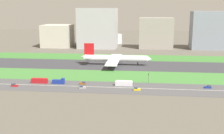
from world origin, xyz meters
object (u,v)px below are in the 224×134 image
car_4 (137,89)px  car_5 (83,83)px  truck_0 (59,81)px  car_0 (82,87)px  bus_0 (124,83)px  terminal_building (58,36)px  hangar_building (98,28)px  airliner (114,58)px  car_2 (14,85)px  office_tower (156,33)px  fuel_tank_west (115,39)px  car_3 (208,87)px  bus_1 (39,81)px  traffic_light (148,77)px  cargo_warehouse (213,30)px

car_4 → car_5: size_ratio=1.00×
truck_0 → car_0: size_ratio=1.91×
bus_0 → terminal_building: bearing=119.1°
car_0 → hangar_building: hangar_building is taller
airliner → car_2: 98.06m
hangar_building → office_tower: hangar_building is taller
truck_0 → fuel_tank_west: (15.64, 227.00, 5.01)m
car_0 → hangar_building: size_ratio=0.09×
car_5 → fuel_tank_west: bearing=90.3°
airliner → car_0: 79.27m
car_3 → fuel_tank_west: bearing=110.4°
car_0 → bus_1: bearing=-17.1°
car_4 → hangar_building: 201.42m
bus_0 → bus_1: size_ratio=1.00×
airliner → car_5: 69.78m
airliner → terminal_building: (-88.04, 114.00, 8.41)m
traffic_light → fuel_tank_west: size_ratio=0.34×
bus_0 → truck_0: 45.00m
hangar_building → cargo_warehouse: size_ratio=0.93×
bus_0 → office_tower: size_ratio=0.27×
car_3 → car_5: bearing=180.0°
car_2 → fuel_tank_west: 240.98m
terminal_building → airliner: bearing=-52.3°
terminal_building → office_tower: 130.19m
car_0 → traffic_light: 46.74m
office_tower → cargo_warehouse: (71.12, 0.00, 4.06)m
car_0 → traffic_light: (43.01, 17.99, 3.37)m
car_2 → hangar_building: size_ratio=0.09×
car_5 → bus_1: bearing=-180.0°
bus_0 → office_tower: (28.67, 182.00, 17.75)m
bus_1 → car_2: (-13.66, -10.00, -0.90)m
truck_0 → car_5: bearing=0.0°
hangar_building → car_0: bearing=-84.0°
office_tower → airliner: bearing=-110.2°
bus_0 → car_2: bus_0 is taller
car_2 → car_4: bearing=-180.0°
car_4 → bus_1: bearing=-8.4°
car_2 → fuel_tank_west: fuel_tank_west is taller
cargo_warehouse → fuel_tank_west: 137.81m
car_2 → car_0: 46.10m
car_0 → fuel_tank_west: fuel_tank_west is taller
airliner → traffic_light: bearing=-63.5°
terminal_building → car_2: bearing=-81.5°
office_tower → cargo_warehouse: size_ratio=0.77×
car_4 → bus_1: (-67.79, 10.00, 0.90)m
terminal_building → car_0: bearing=-68.7°
airliner → car_5: (-14.74, -68.00, -5.31)m
bus_1 → hangar_building: (12.13, 182.00, 23.76)m
car_4 → office_tower: (19.80, 192.00, 18.65)m
airliner → bus_1: airliner is taller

